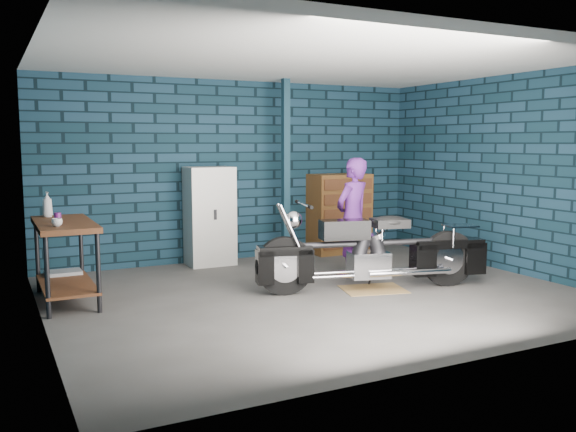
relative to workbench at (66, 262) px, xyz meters
name	(u,v)px	position (x,y,z in m)	size (l,w,h in m)	color
ground	(317,294)	(2.68, -0.96, -0.46)	(6.00, 6.00, 0.00)	#4F4C4A
room_walls	(296,132)	(2.68, -0.40, 1.45)	(6.02, 5.01, 2.71)	#0E2530
support_post	(286,172)	(3.23, 0.99, 0.90)	(0.10, 0.10, 2.70)	#122C39
workbench	(66,262)	(0.00, 0.00, 0.00)	(0.60, 1.40, 0.91)	#59321A
drip_mat	(373,289)	(3.40, -1.07, -0.45)	(0.74, 0.56, 0.01)	olive
motorcycle	(374,246)	(3.40, -1.07, 0.09)	(2.46, 0.67, 1.08)	black
person	(353,217)	(3.59, -0.28, 0.33)	(0.58, 0.38, 1.58)	#561F76
storage_bin	(64,281)	(0.02, 0.50, -0.33)	(0.41, 0.29, 0.26)	#919499
locker	(210,216)	(2.14, 1.27, 0.26)	(0.67, 0.48, 1.43)	beige
tool_chest	(340,214)	(4.34, 1.27, 0.18)	(0.96, 0.53, 1.27)	brown
shop_stool	(369,258)	(3.67, -0.56, -0.17)	(0.31, 0.31, 0.56)	#C1AE92
cup_a	(57,222)	(-0.11, -0.39, 0.50)	(0.11, 0.11, 0.09)	#C1AE92
mug_purple	(58,217)	(-0.07, -0.02, 0.51)	(0.08, 0.08, 0.10)	#681C70
bottle	(47,204)	(-0.12, 0.53, 0.60)	(0.11, 0.11, 0.30)	#919499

